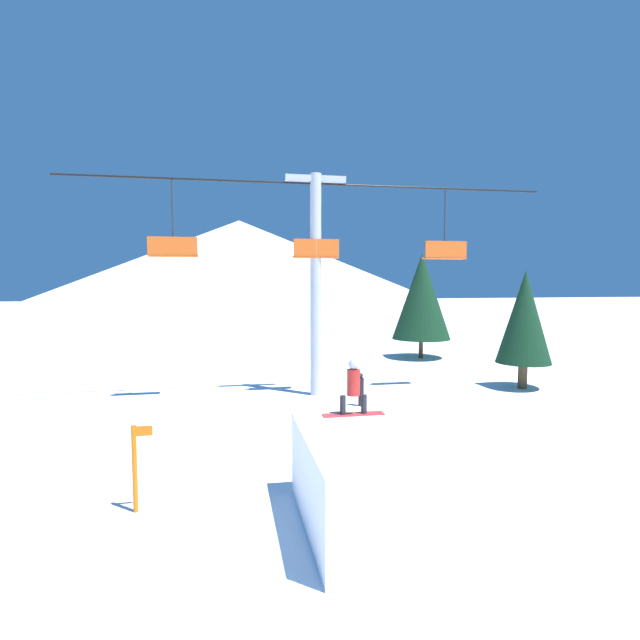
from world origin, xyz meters
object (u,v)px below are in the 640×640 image
(pine_tree_near, at_px, (524,317))
(distant_skier, at_px, (361,388))
(snowboarder, at_px, (354,387))
(snow_ramp, at_px, (368,481))
(trail_marker, at_px, (135,466))

(pine_tree_near, relative_size, distant_skier, 4.11)
(snowboarder, bearing_deg, pine_tree_near, 42.08)
(snow_ramp, distance_m, distant_skier, 9.02)
(snow_ramp, distance_m, trail_marker, 4.63)
(snow_ramp, relative_size, trail_marker, 2.10)
(distant_skier, bearing_deg, snowboarder, -106.71)
(snow_ramp, height_order, snowboarder, snowboarder)
(trail_marker, bearing_deg, pine_tree_near, 31.98)
(snowboarder, bearing_deg, snow_ramp, -93.51)
(snowboarder, distance_m, trail_marker, 4.71)
(trail_marker, bearing_deg, snowboarder, 0.91)
(pine_tree_near, bearing_deg, snow_ramp, -133.74)
(trail_marker, height_order, distant_skier, trail_marker)
(snow_ramp, height_order, pine_tree_near, pine_tree_near)
(snowboarder, bearing_deg, trail_marker, -179.09)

